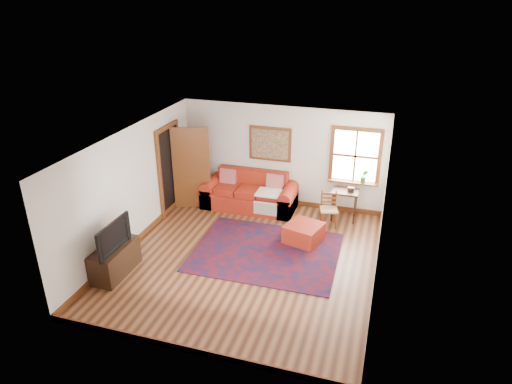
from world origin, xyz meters
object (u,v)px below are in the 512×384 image
(red_leather_sofa, at_px, (250,196))
(side_table, at_px, (345,196))
(red_ottoman, at_px, (304,233))
(ladder_back_chair, at_px, (329,208))
(media_cabinet, at_px, (115,260))

(red_leather_sofa, xyz_separation_m, side_table, (2.31, 0.02, 0.31))
(side_table, bearing_deg, red_leather_sofa, -179.59)
(red_ottoman, xyz_separation_m, ladder_back_chair, (0.38, 0.91, 0.24))
(side_table, height_order, media_cabinet, side_table)
(red_leather_sofa, distance_m, side_table, 2.33)
(red_leather_sofa, relative_size, media_cabinet, 2.13)
(side_table, xyz_separation_m, ladder_back_chair, (-0.31, -0.40, -0.17))
(side_table, xyz_separation_m, media_cabinet, (-3.87, -3.55, -0.31))
(red_ottoman, bearing_deg, red_leather_sofa, 157.35)
(red_leather_sofa, distance_m, red_ottoman, 2.08)
(red_leather_sofa, relative_size, red_ottoman, 3.23)
(red_leather_sofa, relative_size, ladder_back_chair, 2.78)
(ladder_back_chair, bearing_deg, red_leather_sofa, 169.21)
(red_leather_sofa, relative_size, side_table, 3.13)
(ladder_back_chair, relative_size, media_cabinet, 0.77)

